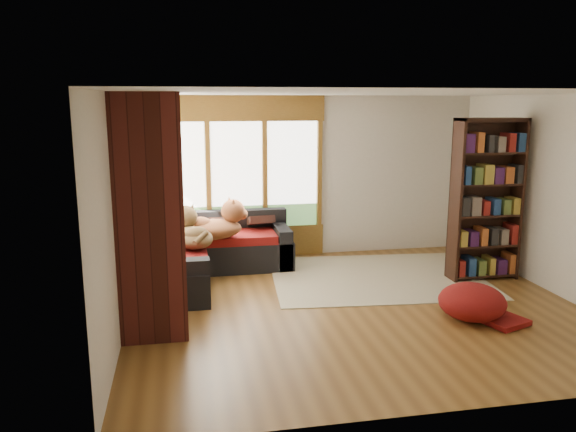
{
  "coord_description": "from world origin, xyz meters",
  "views": [
    {
      "loc": [
        -2.06,
        -6.37,
        2.5
      ],
      "look_at": [
        -0.64,
        1.09,
        0.95
      ],
      "focal_mm": 35.0,
      "sensor_mm": 36.0,
      "label": 1
    }
  ],
  "objects": [
    {
      "name": "area_rug",
      "position": [
        0.67,
        1.05,
        0.01
      ],
      "size": [
        3.19,
        2.55,
        0.01
      ],
      "primitive_type": "cube",
      "rotation": [
        0.0,
        0.0,
        -0.09
      ],
      "color": "silver",
      "rests_on": "ground"
    },
    {
      "name": "windows_back",
      "position": [
        -1.2,
        2.47,
        1.35
      ],
      "size": [
        2.82,
        0.1,
        1.9
      ],
      "color": "brown",
      "rests_on": "wall_back"
    },
    {
      "name": "dog_tan",
      "position": [
        -1.58,
        1.56,
        0.79
      ],
      "size": [
        0.98,
        0.72,
        0.49
      ],
      "rotation": [
        0.0,
        0.0,
        0.21
      ],
      "color": "brown",
      "rests_on": "sectional_sofa"
    },
    {
      "name": "ceiling",
      "position": [
        0.0,
        0.0,
        2.6
      ],
      "size": [
        5.5,
        5.5,
        0.0
      ],
      "primitive_type": "plane",
      "color": "white"
    },
    {
      "name": "throw_pillows",
      "position": [
        -1.92,
        1.85,
        0.74
      ],
      "size": [
        1.98,
        1.68,
        0.45
      ],
      "color": "#341F1B",
      "rests_on": "sectional_sofa"
    },
    {
      "name": "pouf",
      "position": [
        1.22,
        -0.68,
        0.22
      ],
      "size": [
        0.92,
        0.92,
        0.42
      ],
      "primitive_type": "ellipsoid",
      "rotation": [
        0.0,
        0.0,
        -0.21
      ],
      "color": "maroon",
      "rests_on": "area_rug"
    },
    {
      "name": "roller_blind",
      "position": [
        -2.69,
        2.03,
        1.75
      ],
      "size": [
        0.03,
        0.72,
        0.9
      ],
      "primitive_type": "cube",
      "color": "#638458",
      "rests_on": "wall_left"
    },
    {
      "name": "sectional_sofa",
      "position": [
        -1.95,
        1.7,
        0.3
      ],
      "size": [
        2.2,
        2.2,
        0.8
      ],
      "rotation": [
        0.0,
        0.0,
        -0.0
      ],
      "color": "black",
      "rests_on": "ground"
    },
    {
      "name": "dog_brindle",
      "position": [
        -1.97,
        1.2,
        0.77
      ],
      "size": [
        0.72,
        0.94,
        0.46
      ],
      "rotation": [
        0.0,
        0.0,
        1.85
      ],
      "color": "#402E1C",
      "rests_on": "sectional_sofa"
    },
    {
      "name": "windows_left",
      "position": [
        -2.72,
        1.2,
        1.35
      ],
      "size": [
        0.1,
        2.62,
        1.9
      ],
      "color": "brown",
      "rests_on": "wall_left"
    },
    {
      "name": "bookshelf",
      "position": [
        2.14,
        0.73,
        1.14
      ],
      "size": [
        0.98,
        0.33,
        2.28
      ],
      "color": "black",
      "rests_on": "ground"
    },
    {
      "name": "floor",
      "position": [
        0.0,
        0.0,
        0.0
      ],
      "size": [
        5.5,
        5.5,
        0.0
      ],
      "primitive_type": "plane",
      "color": "brown",
      "rests_on": "ground"
    },
    {
      "name": "wall_right",
      "position": [
        2.75,
        0.0,
        1.3
      ],
      "size": [
        0.04,
        5.0,
        2.6
      ],
      "primitive_type": "cube",
      "color": "silver",
      "rests_on": "ground"
    },
    {
      "name": "brick_chimney",
      "position": [
        -2.4,
        -0.35,
        1.3
      ],
      "size": [
        0.7,
        0.7,
        2.6
      ],
      "primitive_type": "cube",
      "color": "#471914",
      "rests_on": "ground"
    },
    {
      "name": "wall_back",
      "position": [
        0.0,
        2.5,
        1.3
      ],
      "size": [
        5.5,
        0.04,
        2.6
      ],
      "primitive_type": "cube",
      "color": "silver",
      "rests_on": "ground"
    },
    {
      "name": "wall_left",
      "position": [
        -2.75,
        0.0,
        1.3
      ],
      "size": [
        0.04,
        5.0,
        2.6
      ],
      "primitive_type": "cube",
      "color": "silver",
      "rests_on": "ground"
    },
    {
      "name": "wall_front",
      "position": [
        0.0,
        -2.5,
        1.3
      ],
      "size": [
        5.5,
        0.04,
        2.6
      ],
      "primitive_type": "cube",
      "color": "silver",
      "rests_on": "ground"
    }
  ]
}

